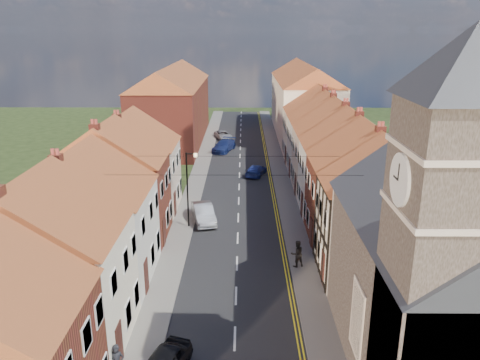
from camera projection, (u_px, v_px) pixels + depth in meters
The scene contains 22 objects.
road at pixel (239, 187), 46.53m from camera, with size 7.00×90.00×0.02m, color black.
pavement_left at pixel (195, 186), 46.54m from camera, with size 1.80×90.00×0.12m, color slate.
pavement_right at pixel (283, 187), 46.48m from camera, with size 1.80×90.00×0.12m, color slate.
church at pixel (460, 260), 19.27m from camera, with size 11.25×14.25×15.20m.
cottage_r_tudor at pixel (388, 209), 28.63m from camera, with size 8.30×5.20×9.00m.
cottage_r_white_near at pixel (366, 182), 33.76m from camera, with size 8.30×6.00×9.00m.
cottage_r_cream_mid at pixel (350, 161), 38.90m from camera, with size 8.30×5.20×9.00m.
cottage_r_pink at pixel (338, 146), 44.04m from camera, with size 8.30×6.00×9.00m.
cottage_r_white_far at pixel (328, 134), 49.18m from camera, with size 8.30×5.20×9.00m.
cottage_r_cream_far at pixel (320, 124), 54.33m from camera, with size 8.30×6.00×9.00m.
cottage_l_cream at pixel (36, 262), 21.93m from camera, with size 8.30×6.30×9.10m.
cottage_l_white at pixel (82, 214), 28.07m from camera, with size 8.30×6.90×8.80m.
cottage_l_brick_mid at pixel (109, 180), 33.83m from camera, with size 8.30×5.70×9.10m.
cottage_l_pink at pixel (128, 161), 39.40m from camera, with size 8.30×6.30×8.80m.
block_right_far at pixel (304, 99), 68.64m from camera, with size 8.30×24.20×10.50m.
block_left_far at pixel (173, 104), 64.01m from camera, with size 8.30×24.20×10.50m.
lamppost at pixel (188, 185), 35.95m from camera, with size 0.88×0.15×6.00m.
car_mid at pixel (203, 213), 37.98m from camera, with size 1.52×4.36×1.44m, color #A3A6AB.
car_far at pixel (224, 146), 60.11m from camera, with size 1.99×4.90×1.42m, color navy.
car_distant at pixel (223, 135), 67.05m from camera, with size 1.84×3.98×1.11m, color silver.
pedestrian_right at pixel (297, 254), 30.44m from camera, with size 0.88×0.69×1.82m, color black.
car_far_b at pixel (256, 170), 50.15m from camera, with size 1.58×3.89×1.13m, color navy.
Camera 1 is at (0.41, -14.08, 14.91)m, focal length 35.00 mm.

